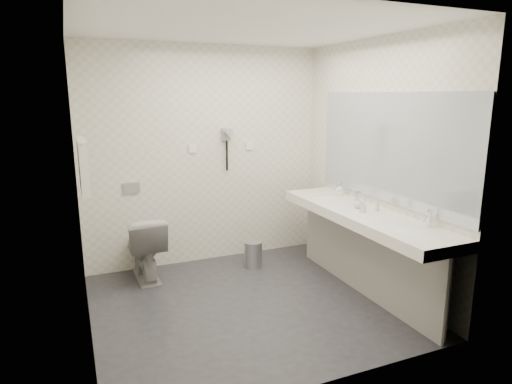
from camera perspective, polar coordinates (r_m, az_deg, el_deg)
name	(u,v)px	position (r m, az deg, el deg)	size (l,w,h in m)	color
floor	(248,304)	(4.34, -1.08, -14.23)	(2.80, 2.80, 0.00)	#2B2B31
ceiling	(246,27)	(3.92, -1.24, 20.51)	(2.80, 2.80, 0.00)	white
wall_back	(205,156)	(5.16, -6.57, 4.58)	(2.80, 2.80, 0.00)	white
wall_front	(324,209)	(2.81, 8.80, -2.17)	(2.80, 2.80, 0.00)	white
wall_left	(79,188)	(3.67, -21.88, 0.53)	(2.60, 2.60, 0.00)	white
wall_right	(375,165)	(4.64, 15.12, 3.35)	(2.60, 2.60, 0.00)	white
vanity_counter	(362,216)	(4.42, 13.56, -3.00)	(0.55, 2.20, 0.10)	white
vanity_panel	(362,257)	(4.56, 13.54, -8.12)	(0.03, 2.15, 0.75)	gray
vanity_post_near	(446,300)	(3.87, 23.29, -12.67)	(0.06, 0.06, 0.75)	silver
vanity_post_far	(312,228)	(5.40, 7.24, -4.62)	(0.06, 0.06, 0.75)	silver
mirror	(388,148)	(4.45, 16.70, 5.48)	(0.02, 2.20, 1.05)	#B2BCC6
basin_near	(410,231)	(3.93, 19.22, -4.77)	(0.40, 0.31, 0.05)	white
basin_far	(327,198)	(4.93, 9.11, -0.79)	(0.40, 0.31, 0.05)	white
faucet_near	(429,218)	(4.03, 21.38, -3.16)	(0.04, 0.04, 0.15)	silver
faucet_far	(342,189)	(5.01, 11.04, 0.42)	(0.04, 0.04, 0.15)	silver
soap_bottle_a	(363,207)	(4.33, 13.61, -1.85)	(0.05, 0.05, 0.11)	beige
soap_bottle_b	(358,203)	(4.48, 12.97, -1.39)	(0.08, 0.08, 0.10)	beige
soap_bottle_c	(377,205)	(4.43, 15.38, -1.64)	(0.04, 0.04, 0.11)	beige
glass_left	(358,197)	(4.70, 13.02, -0.68)	(0.06, 0.06, 0.12)	silver
toilet	(145,247)	(4.92, -14.16, -6.90)	(0.39, 0.69, 0.70)	white
flush_plate	(131,188)	(5.02, -15.76, 0.50)	(0.18, 0.02, 0.12)	#B2B5BA
pedal_bin	(253,255)	(5.14, -0.38, -8.11)	(0.21, 0.21, 0.29)	#B2B5BA
bin_lid	(253,242)	(5.09, -0.38, -6.50)	(0.21, 0.21, 0.01)	#B2B5BA
towel_rail	(80,142)	(4.17, -21.74, 6.07)	(0.02, 0.02, 0.62)	silver
towel_near	(84,169)	(4.06, -21.29, 2.81)	(0.07, 0.24, 0.48)	white
towel_far	(83,164)	(4.34, -21.44, 3.37)	(0.07, 0.24, 0.48)	white
dryer_cradle	(226,134)	(5.18, -3.87, 7.44)	(0.10, 0.04, 0.14)	#96989C
dryer_barrel	(228,132)	(5.11, -3.61, 7.72)	(0.08, 0.08, 0.14)	#96989C
dryer_cord	(227,156)	(5.19, -3.77, 4.68)	(0.02, 0.02, 0.35)	black
switch_plate_a	(193,149)	(5.09, -8.18, 5.57)	(0.09, 0.02, 0.09)	white
switch_plate_b	(250,146)	(5.31, -0.84, 5.98)	(0.09, 0.02, 0.09)	white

